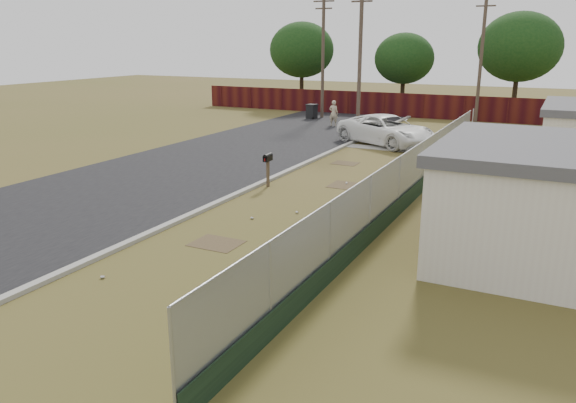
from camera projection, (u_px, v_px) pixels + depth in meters
The scene contains 12 objects.
ground at pixel (313, 204), 20.10m from camera, with size 120.00×120.00×0.00m, color brown.
street at pixel (258, 150), 29.92m from camera, with size 15.10×60.00×0.12m.
chainlink_fence at pixel (407, 185), 19.43m from camera, with size 0.10×27.06×2.02m.
privacy_fence at pixel (372, 104), 43.95m from camera, with size 30.00×0.12×1.80m, color #46140F.
utility_poles at pixel (387, 55), 38.18m from camera, with size 12.60×8.24×9.00m.
horizon_trees at pixel (463, 56), 38.76m from camera, with size 33.32×31.94×7.78m.
fire_hydrant at pixel (266, 270), 13.24m from camera, with size 0.41×0.41×0.84m.
mailbox at pixel (268, 161), 22.18m from camera, with size 0.23×0.58×1.34m.
pickup_truck at pixel (387, 130), 31.37m from camera, with size 2.74×5.94×1.65m, color white.
pedestrian at pixel (334, 113), 38.34m from camera, with size 0.63×0.42×1.74m, color tan.
trash_bin at pixel (312, 111), 41.99m from camera, with size 0.81×0.89×1.09m.
scattered_litter at pixel (276, 224), 17.71m from camera, with size 3.19×11.68×0.07m.
Camera 1 is at (7.79, -17.68, 5.60)m, focal length 35.00 mm.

